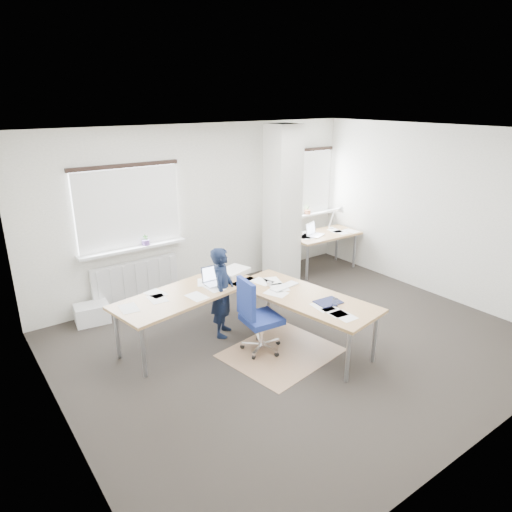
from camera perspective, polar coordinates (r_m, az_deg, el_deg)
ground at (r=6.41m, az=5.13°, el=-10.70°), size 6.00×6.00×0.00m
room_shell at (r=6.19m, az=4.13°, el=5.70°), size 6.04×5.04×2.82m
floor_mat at (r=6.16m, az=3.15°, el=-11.96°), size 1.54×1.37×0.01m
white_crate at (r=7.26m, az=-19.80°, el=-6.78°), size 0.52×0.40×0.29m
desk_main at (r=6.10m, az=-1.16°, el=-4.96°), size 2.82×2.63×0.96m
desk_side at (r=8.82m, az=8.49°, el=2.52°), size 1.43×0.76×1.22m
task_chair at (r=6.05m, az=0.39°, el=-9.38°), size 0.57×0.57×1.05m
person at (r=6.33m, az=-4.21°, el=-4.52°), size 0.55×0.55×1.29m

